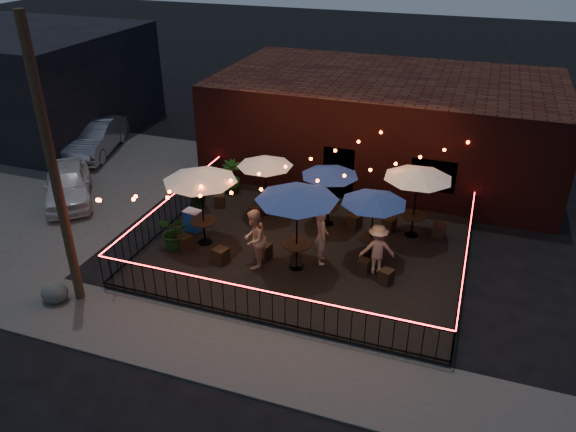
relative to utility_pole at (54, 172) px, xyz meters
name	(u,v)px	position (x,y,z in m)	size (l,w,h in m)	color
ground	(285,285)	(5.40, 2.60, -4.00)	(110.00, 110.00, 0.00)	black
patio	(306,250)	(5.40, 4.60, -3.92)	(10.00, 8.00, 0.15)	black
sidewalk	(242,354)	(5.40, -0.65, -3.98)	(18.00, 2.50, 0.05)	#43403E
parking_lot	(51,179)	(-6.60, 6.60, -3.99)	(11.00, 12.00, 0.02)	#43403E
brick_building	(386,123)	(6.40, 12.59, -2.00)	(14.00, 8.00, 4.00)	#34110E
background_building	(12,79)	(-12.60, 11.60, -1.50)	(12.00, 9.00, 5.00)	black
utility_pole	(54,172)	(0.00, 0.00, 0.00)	(0.26, 0.26, 8.00)	#352015
fence_front	(260,306)	(5.40, 0.60, -3.34)	(10.00, 0.04, 1.04)	black
fence_left	(171,211)	(0.40, 4.60, -3.34)	(0.04, 8.00, 1.04)	black
fence_right	(465,263)	(10.40, 4.60, -3.34)	(0.04, 8.00, 1.04)	black
festoon_lights	(273,182)	(4.39, 4.30, -1.48)	(10.02, 8.72, 1.32)	red
cafe_table_0	(200,176)	(2.10, 3.84, -1.42)	(2.95, 2.95, 2.66)	black
cafe_table_1	(265,162)	(3.26, 6.48, -1.83)	(2.62, 2.62, 2.21)	black
cafe_table_2	(297,195)	(5.47, 3.43, -1.34)	(3.19, 3.19, 2.75)	black
cafe_table_3	(330,172)	(5.64, 6.44, -1.84)	(2.04, 2.04, 2.20)	black
cafe_table_4	(374,199)	(7.50, 4.78, -1.77)	(2.57, 2.57, 2.28)	black
cafe_table_5	(418,174)	(8.56, 6.63, -1.56)	(2.89, 2.89, 2.51)	black
bistro_chair_0	(185,242)	(1.68, 3.24, -3.60)	(0.42, 0.42, 0.50)	black
bistro_chair_1	(221,255)	(3.14, 2.91, -3.60)	(0.42, 0.42, 0.50)	black
bistro_chair_2	(220,200)	(1.40, 6.45, -3.62)	(0.38, 0.38, 0.45)	black
bistro_chair_3	(257,212)	(3.06, 6.09, -3.63)	(0.37, 0.37, 0.43)	black
bistro_chair_4	(264,251)	(4.32, 3.57, -3.60)	(0.42, 0.42, 0.50)	black
bistro_chair_5	(296,259)	(5.41, 3.57, -3.64)	(0.35, 0.35, 0.41)	black
bistro_chair_6	(317,210)	(5.08, 6.89, -3.61)	(0.40, 0.40, 0.48)	black
bistro_chair_7	(354,221)	(6.58, 6.51, -3.61)	(0.41, 0.41, 0.48)	black
bistro_chair_8	(364,265)	(7.50, 3.91, -3.64)	(0.35, 0.35, 0.41)	black
bistro_chair_9	(386,276)	(8.26, 3.54, -3.63)	(0.37, 0.37, 0.43)	black
bistro_chair_10	(389,224)	(7.77, 6.73, -3.62)	(0.39, 0.39, 0.46)	black
bistro_chair_11	(439,230)	(9.44, 6.86, -3.61)	(0.40, 0.40, 0.48)	black
patron_a	(321,237)	(6.10, 3.98, -2.94)	(0.66, 0.44, 1.82)	tan
patron_b	(254,239)	(4.22, 3.07, -2.88)	(0.94, 0.73, 1.93)	tan
patron_c	(377,249)	(7.86, 3.99, -3.03)	(1.06, 0.61, 1.64)	beige
potted_shrub_a	(175,232)	(1.37, 3.19, -3.25)	(1.08, 0.94, 1.20)	#0F3812
potted_shrub_b	(199,191)	(0.80, 6.04, -3.13)	(0.79, 0.64, 1.44)	#163410
potted_shrub_c	(231,176)	(1.30, 7.75, -3.20)	(0.72, 0.72, 1.29)	#0D380A
cooler	(193,220)	(1.34, 4.46, -3.46)	(0.64, 0.51, 0.76)	#144CA1
boulder	(55,292)	(-0.54, -0.38, -3.67)	(0.85, 0.72, 0.66)	#484843
car_white	(68,184)	(-4.47, 5.21, -3.30)	(1.66, 4.13, 1.41)	white
car_silver	(95,138)	(-6.51, 9.71, -3.23)	(1.64, 4.69, 1.55)	#A4A5AD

